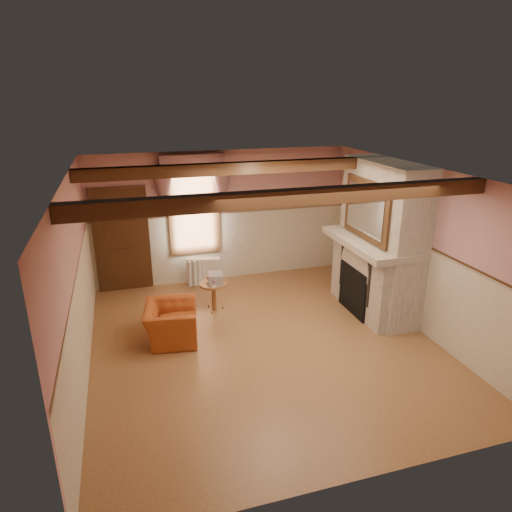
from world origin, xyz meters
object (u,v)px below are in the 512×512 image
object	(u,v)px
bowl	(367,233)
mantel_clock	(352,222)
radiator	(203,271)
oil_lamp	(364,226)
side_table	(214,296)
armchair	(171,323)

from	to	relation	value
bowl	mantel_clock	world-z (taller)	mantel_clock
radiator	mantel_clock	xyz separation A→B (m)	(2.74, -1.30, 1.22)
radiator	bowl	world-z (taller)	bowl
oil_lamp	mantel_clock	bearing A→B (deg)	90.00
radiator	bowl	bearing A→B (deg)	-19.42
radiator	side_table	bearing A→B (deg)	-76.48
armchair	bowl	xyz separation A→B (m)	(3.68, 0.26, 1.15)
armchair	oil_lamp	distance (m)	3.91
side_table	mantel_clock	bearing A→B (deg)	-0.78
oil_lamp	side_table	bearing A→B (deg)	169.65
mantel_clock	oil_lamp	size ratio (longest dim) A/B	0.86
armchair	mantel_clock	world-z (taller)	mantel_clock
side_table	mantel_clock	xyz separation A→B (m)	(2.78, -0.04, 1.25)
side_table	bowl	bearing A→B (deg)	-12.70
armchair	side_table	xyz separation A→B (m)	(0.90, 0.89, -0.03)
bowl	mantel_clock	size ratio (longest dim) A/B	1.38
mantel_clock	oil_lamp	distance (m)	0.47
bowl	radiator	bearing A→B (deg)	145.52
side_table	mantel_clock	world-z (taller)	mantel_clock
mantel_clock	oil_lamp	bearing A→B (deg)	-90.00
armchair	radiator	distance (m)	2.34
radiator	armchair	bearing A→B (deg)	-98.54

